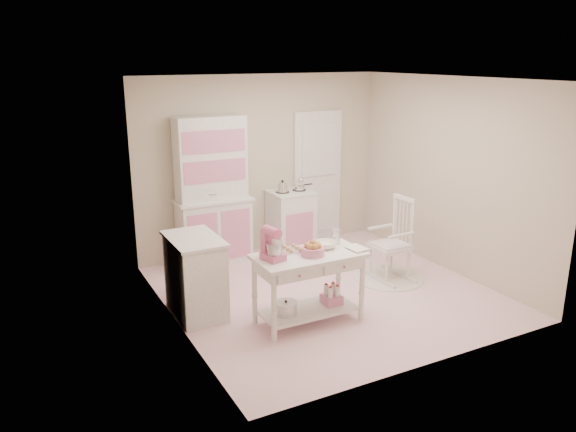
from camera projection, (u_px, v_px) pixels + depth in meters
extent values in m
plane|color=pink|center=(327.00, 292.00, 7.02)|extent=(3.80, 3.80, 0.00)
cube|color=white|center=(331.00, 79.00, 6.29)|extent=(3.80, 3.80, 0.04)
cube|color=beige|center=(261.00, 164.00, 8.27)|extent=(3.80, 0.04, 2.60)
cube|color=beige|center=(440.00, 235.00, 5.04)|extent=(3.80, 0.04, 2.60)
cube|color=beige|center=(172.00, 211.00, 5.81)|extent=(0.04, 3.80, 2.60)
cube|color=beige|center=(450.00, 176.00, 7.50)|extent=(0.04, 3.80, 2.60)
cube|color=white|center=(317.00, 177.00, 8.75)|extent=(0.82, 0.05, 2.04)
cube|color=white|center=(213.00, 191.00, 7.76)|extent=(1.06, 0.50, 2.08)
cube|color=white|center=(291.00, 221.00, 8.41)|extent=(0.62, 0.57, 0.92)
cube|color=white|center=(196.00, 276.00, 6.31)|extent=(0.54, 0.84, 0.92)
cylinder|color=white|center=(388.00, 278.00, 7.45)|extent=(0.92, 0.92, 0.01)
cube|color=white|center=(390.00, 239.00, 7.30)|extent=(0.50, 0.74, 1.10)
cube|color=white|center=(309.00, 288.00, 6.14)|extent=(1.20, 0.60, 0.80)
cube|color=#CD5684|center=(273.00, 244.00, 5.81)|extent=(0.25, 0.32, 0.34)
cube|color=silver|center=(289.00, 250.00, 6.11)|extent=(0.34, 0.24, 0.02)
cylinder|color=pink|center=(313.00, 251.00, 5.98)|extent=(0.25, 0.25, 0.09)
imported|color=white|center=(326.00, 245.00, 6.20)|extent=(0.24, 0.24, 0.08)
cylinder|color=silver|center=(336.00, 236.00, 6.34)|extent=(0.10, 0.10, 0.17)
imported|color=white|center=(350.00, 250.00, 6.12)|extent=(0.20, 0.26, 0.02)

